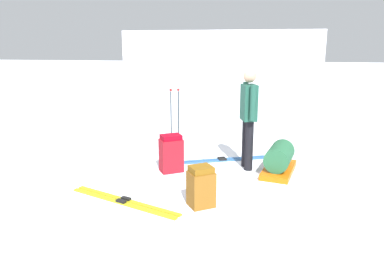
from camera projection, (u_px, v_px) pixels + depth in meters
ground_plane at (192, 165)px, 6.47m from camera, size 80.00×80.00×0.00m
distant_snow_ridge at (223, 52)px, 26.80m from camera, size 14.03×5.78×3.04m
skier_standing at (248, 114)px, 6.09m from camera, size 0.30×0.55×1.70m
ski_pair_near at (124, 201)px, 4.93m from camera, size 1.73×0.82×0.05m
ski_pair_far at (222, 160)px, 6.70m from camera, size 1.67×0.79×0.05m
backpack_large_dark at (201, 187)px, 4.77m from camera, size 0.42×0.40×0.55m
backpack_bright at (171, 154)px, 6.07m from camera, size 0.45×0.42×0.64m
ski_poles_planted_near at (175, 119)px, 6.82m from camera, size 0.20×0.11×1.30m
gear_sled at (279, 160)px, 6.03m from camera, size 0.68×1.10×0.49m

